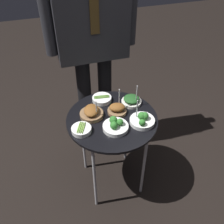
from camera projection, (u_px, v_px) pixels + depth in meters
name	position (u px, v px, depth m)	size (l,w,h in m)	color
ground_plane	(112.00, 178.00, 2.06)	(8.00, 8.00, 0.00)	black
serving_cart	(112.00, 124.00, 1.66)	(0.60, 0.60, 0.67)	black
bowl_broccoli_back_left	(115.00, 126.00, 1.53)	(0.16, 0.16, 0.08)	white
bowl_roast_front_center	(91.00, 113.00, 1.62)	(0.15, 0.15, 0.14)	brown
bowl_roast_back_right	(117.00, 109.00, 1.65)	(0.13, 0.13, 0.17)	brown
bowl_asparagus_mid_left	(81.00, 129.00, 1.52)	(0.12, 0.12, 0.04)	white
bowl_spinach_far_rim	(131.00, 100.00, 1.73)	(0.14, 0.14, 0.16)	silver
bowl_broccoli_front_right	(142.00, 120.00, 1.57)	(0.16, 0.16, 0.16)	white
bowl_asparagus_mid_right	(102.00, 99.00, 1.76)	(0.14, 0.14, 0.04)	white
waiter_figure	(91.00, 22.00, 1.68)	(0.66, 0.25, 1.78)	black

